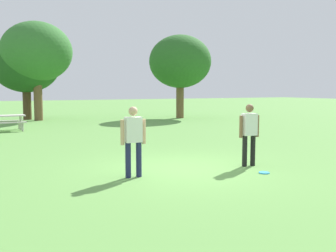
{
  "coord_description": "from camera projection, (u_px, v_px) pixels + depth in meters",
  "views": [
    {
      "loc": [
        -4.68,
        -8.52,
        2.05
      ],
      "look_at": [
        0.17,
        1.15,
        1.0
      ],
      "focal_mm": 41.43,
      "sensor_mm": 36.0,
      "label": 1
    }
  ],
  "objects": [
    {
      "name": "picnic_table_far",
      "position": [
        6.0,
        119.0,
        18.66
      ],
      "size": [
        1.75,
        1.48,
        0.77
      ],
      "color": "beige",
      "rests_on": "ground"
    },
    {
      "name": "tree_tall_left",
      "position": [
        26.0,
        64.0,
        25.24
      ],
      "size": [
        4.42,
        4.42,
        5.55
      ],
      "color": "#4C3823",
      "rests_on": "ground"
    },
    {
      "name": "ground_plane",
      "position": [
        182.0,
        169.0,
        9.87
      ],
      "size": [
        120.0,
        120.0,
        0.0
      ],
      "primitive_type": "plane",
      "color": "#609947"
    },
    {
      "name": "tree_far_right",
      "position": [
        180.0,
        62.0,
        26.57
      ],
      "size": [
        4.26,
        4.26,
        5.7
      ],
      "color": "brown",
      "rests_on": "ground"
    },
    {
      "name": "tree_broad_center",
      "position": [
        37.0,
        52.0,
        24.49
      ],
      "size": [
        4.45,
        4.45,
        6.26
      ],
      "color": "brown",
      "rests_on": "ground"
    },
    {
      "name": "frisbee",
      "position": [
        264.0,
        173.0,
        9.4
      ],
      "size": [
        0.26,
        0.26,
        0.03
      ],
      "primitive_type": "cylinder",
      "color": "#2D9EDB",
      "rests_on": "ground"
    },
    {
      "name": "person_thrower",
      "position": [
        133.0,
        137.0,
        8.89
      ],
      "size": [
        0.61,
        0.24,
        1.64
      ],
      "color": "#1E234C",
      "rests_on": "ground"
    },
    {
      "name": "person_catcher",
      "position": [
        249.0,
        131.0,
        10.19
      ],
      "size": [
        0.61,
        0.24,
        1.64
      ],
      "color": "black",
      "rests_on": "ground"
    }
  ]
}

